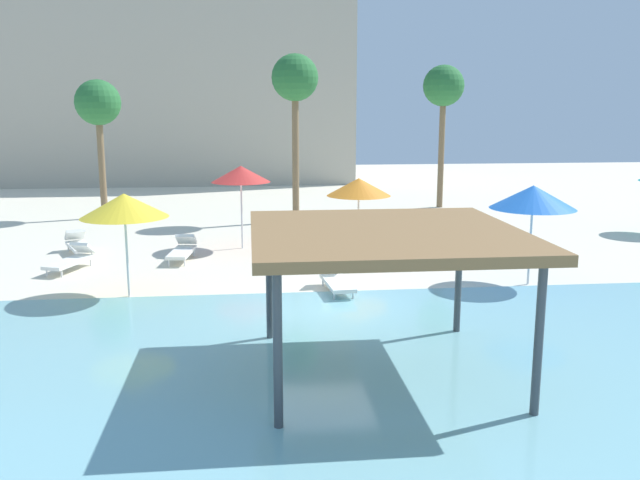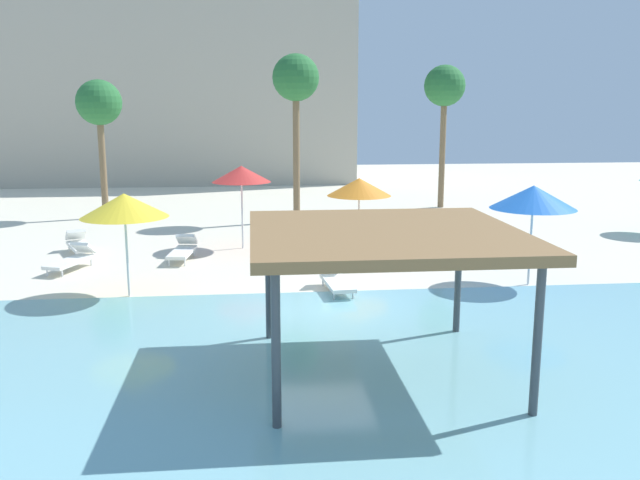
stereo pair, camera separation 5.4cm
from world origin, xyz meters
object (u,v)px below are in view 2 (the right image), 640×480
(lounge_chair_1, at_px, (288,249))
(palm_tree_1, at_px, (99,106))
(beach_umbrella_orange_1, at_px, (359,187))
(lounge_chair_3, at_px, (513,247))
(lounge_chair_5, at_px, (73,259))
(palm_tree_0, at_px, (445,89))
(beach_umbrella_red_0, at_px, (241,174))
(beach_umbrella_yellow_4, at_px, (124,205))
(shade_pavilion, at_px, (385,238))
(lounge_chair_2, at_px, (336,279))
(beach_umbrella_blue_3, at_px, (533,197))
(lounge_chair_4, at_px, (79,244))
(lounge_chair_0, at_px, (183,249))
(palm_tree_2, at_px, (296,82))

(lounge_chair_1, bearing_deg, palm_tree_1, -151.37)
(beach_umbrella_orange_1, distance_m, palm_tree_1, 13.01)
(palm_tree_1, bearing_deg, lounge_chair_3, -32.64)
(lounge_chair_5, relative_size, palm_tree_0, 0.30)
(beach_umbrella_red_0, xyz_separation_m, beach_umbrella_yellow_4, (-2.81, -5.64, -0.19))
(lounge_chair_3, distance_m, palm_tree_0, 12.07)
(beach_umbrella_yellow_4, bearing_deg, palm_tree_0, 49.53)
(shade_pavilion, relative_size, palm_tree_1, 0.80)
(shade_pavilion, height_order, lounge_chair_2, shade_pavilion)
(beach_umbrella_yellow_4, bearing_deg, beach_umbrella_blue_3, 0.39)
(shade_pavilion, xyz_separation_m, lounge_chair_2, (-0.15, 5.51, -2.15))
(lounge_chair_4, height_order, palm_tree_1, palm_tree_1)
(shade_pavilion, xyz_separation_m, lounge_chair_1, (-1.18, 9.32, -2.15))
(lounge_chair_0, distance_m, lounge_chair_4, 3.67)
(beach_umbrella_yellow_4, xyz_separation_m, palm_tree_1, (-3.16, 12.65, 2.44))
(beach_umbrella_red_0, height_order, beach_umbrella_blue_3, beach_umbrella_red_0)
(beach_umbrella_orange_1, distance_m, beach_umbrella_yellow_4, 7.94)
(lounge_chair_2, relative_size, lounge_chair_4, 0.98)
(beach_umbrella_red_0, height_order, lounge_chair_3, beach_umbrella_red_0)
(lounge_chair_2, relative_size, palm_tree_1, 0.33)
(beach_umbrella_yellow_4, bearing_deg, lounge_chair_2, -0.58)
(shade_pavilion, relative_size, beach_umbrella_orange_1, 1.88)
(lounge_chair_0, xyz_separation_m, palm_tree_2, (4.05, 6.84, 5.37))
(lounge_chair_5, height_order, palm_tree_2, palm_tree_2)
(lounge_chair_3, distance_m, lounge_chair_5, 13.53)
(beach_umbrella_blue_3, distance_m, lounge_chair_2, 5.64)
(lounge_chair_1, bearing_deg, lounge_chair_0, -107.03)
(beach_umbrella_red_0, height_order, beach_umbrella_yellow_4, beach_umbrella_red_0)
(beach_umbrella_red_0, bearing_deg, shade_pavilion, -76.84)
(shade_pavilion, xyz_separation_m, lounge_chair_0, (-4.47, 9.66, -2.15))
(lounge_chair_3, relative_size, palm_tree_0, 0.29)
(shade_pavilion, bearing_deg, beach_umbrella_orange_1, 83.38)
(lounge_chair_4, distance_m, lounge_chair_5, 2.26)
(lounge_chair_2, height_order, palm_tree_0, palm_tree_0)
(lounge_chair_5, bearing_deg, lounge_chair_3, 110.97)
(shade_pavilion, bearing_deg, palm_tree_0, 71.29)
(beach_umbrella_blue_3, distance_m, palm_tree_0, 14.57)
(beach_umbrella_orange_1, xyz_separation_m, palm_tree_0, (5.54, 9.78, 3.32))
(beach_umbrella_orange_1, relative_size, lounge_chair_1, 1.25)
(lounge_chair_0, bearing_deg, beach_umbrella_red_0, 136.54)
(lounge_chair_4, bearing_deg, lounge_chair_3, 58.35)
(beach_umbrella_yellow_4, height_order, lounge_chair_0, beach_umbrella_yellow_4)
(beach_umbrella_red_0, bearing_deg, palm_tree_0, 42.64)
(beach_umbrella_red_0, distance_m, palm_tree_0, 13.01)
(beach_umbrella_yellow_4, height_order, lounge_chair_2, beach_umbrella_yellow_4)
(lounge_chair_5, relative_size, palm_tree_1, 0.34)
(beach_umbrella_red_0, bearing_deg, beach_umbrella_blue_3, -35.77)
(lounge_chair_0, bearing_deg, lounge_chair_1, 90.91)
(beach_umbrella_red_0, xyz_separation_m, lounge_chair_0, (-1.85, -1.54, -2.19))
(lounge_chair_1, relative_size, palm_tree_1, 0.34)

